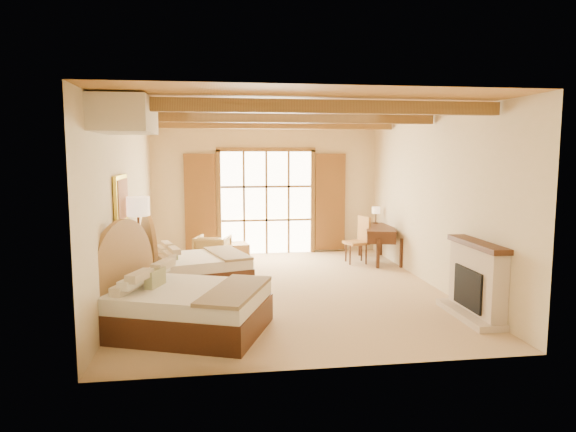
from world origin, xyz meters
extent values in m
plane|color=tan|center=(0.00, 0.00, 0.00)|extent=(7.00, 7.00, 0.00)
plane|color=beige|center=(0.00, 3.50, 1.60)|extent=(5.50, 0.00, 5.50)
plane|color=beige|center=(-2.75, 0.00, 1.60)|extent=(0.00, 7.00, 7.00)
plane|color=beige|center=(2.75, 0.00, 1.60)|extent=(0.00, 7.00, 7.00)
plane|color=#BA823E|center=(0.00, 0.00, 3.20)|extent=(7.00, 7.00, 0.00)
cube|color=white|center=(0.00, 3.46, 1.25)|extent=(2.20, 0.02, 2.50)
cube|color=brown|center=(-1.60, 3.43, 1.25)|extent=(0.75, 0.06, 2.40)
cube|color=brown|center=(1.60, 3.43, 1.25)|extent=(0.75, 0.06, 2.40)
cube|color=#C3B09D|center=(2.62, -2.00, 0.55)|extent=(0.25, 1.30, 1.10)
cube|color=black|center=(2.55, -2.00, 0.45)|extent=(0.18, 0.80, 0.60)
cube|color=#C3B09D|center=(2.53, -2.00, 0.05)|extent=(0.45, 1.40, 0.10)
cube|color=#402615|center=(2.61, -2.00, 1.12)|extent=(0.30, 1.40, 0.08)
cube|color=yellow|center=(-2.71, -0.75, 1.75)|extent=(0.05, 0.95, 0.75)
cube|color=#DA8C56|center=(-2.68, -0.75, 1.75)|extent=(0.02, 0.82, 0.62)
cube|color=beige|center=(-2.40, -2.00, 2.95)|extent=(0.70, 1.40, 0.45)
cube|color=#402615|center=(-1.65, -2.02, 0.20)|extent=(2.45, 2.17, 0.40)
cube|color=white|center=(-1.65, -2.02, 0.51)|extent=(2.40, 2.12, 0.22)
cube|color=#96815A|center=(-0.96, -2.02, 0.63)|extent=(1.13, 1.69, 0.05)
cube|color=tan|center=(-2.13, -2.02, 0.74)|extent=(0.26, 0.43, 0.24)
cube|color=#402615|center=(-1.63, 0.51, 0.18)|extent=(2.15, 1.86, 0.36)
cube|color=white|center=(-1.63, 0.51, 0.45)|extent=(2.11, 1.82, 0.20)
cube|color=#96815A|center=(-1.01, 0.51, 0.56)|extent=(0.94, 1.51, 0.04)
cube|color=tan|center=(-2.05, 0.51, 0.66)|extent=(0.21, 0.39, 0.21)
cube|color=#402615|center=(-2.43, -1.15, 0.31)|extent=(0.64, 0.64, 0.62)
cylinder|color=#372217|center=(-2.50, -0.45, 0.02)|extent=(0.25, 0.25, 0.03)
cylinder|color=#372217|center=(-2.50, -0.45, 0.78)|extent=(0.04, 0.04, 1.50)
cylinder|color=#FFDCAD|center=(-2.50, -0.45, 1.60)|extent=(0.37, 0.37, 0.31)
imported|color=#A88948|center=(-1.32, 2.26, 0.33)|extent=(0.88, 0.89, 0.66)
cube|color=#A37443|center=(-0.82, 2.56, 0.21)|extent=(0.67, 0.67, 0.42)
cube|color=#402615|center=(2.46, 2.11, 0.77)|extent=(1.00, 1.60, 0.05)
cube|color=#402615|center=(2.46, 2.11, 0.64)|extent=(0.97, 1.55, 0.23)
cube|color=#B06D38|center=(1.88, 2.01, 0.46)|extent=(0.57, 0.57, 0.06)
cube|color=#B06D38|center=(2.08, 2.01, 0.77)|extent=(0.18, 0.46, 0.56)
cylinder|color=#372217|center=(2.55, 2.70, 0.81)|extent=(0.12, 0.12, 0.02)
cylinder|color=#372217|center=(2.55, 2.70, 0.95)|extent=(0.02, 0.02, 0.27)
cylinder|color=#FFDCAD|center=(2.55, 2.70, 1.11)|extent=(0.20, 0.20, 0.16)
camera|label=1|loc=(-1.26, -9.03, 2.46)|focal=32.00mm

